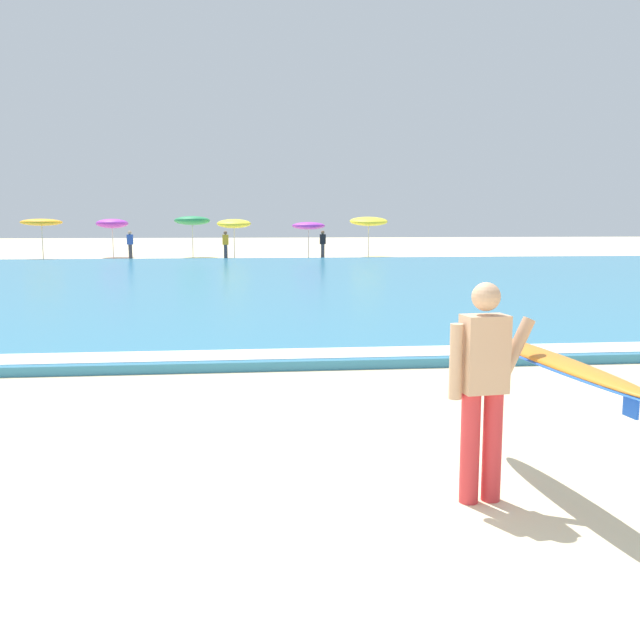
{
  "coord_description": "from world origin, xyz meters",
  "views": [
    {
      "loc": [
        0.03,
        -4.94,
        2.2
      ],
      "look_at": [
        0.84,
        2.69,
        1.1
      ],
      "focal_mm": 39.52,
      "sensor_mm": 36.0,
      "label": 1
    }
  ],
  "objects_px": {
    "beach_umbrella_1": "(112,224)",
    "beach_umbrella_5": "(369,221)",
    "beach_umbrella_0": "(41,222)",
    "beach_umbrella_4": "(308,226)",
    "surfer_with_board": "(514,371)",
    "beach_umbrella_3": "(234,224)",
    "beachgoer_near_row_mid": "(323,244)",
    "beachgoer_near_row_right": "(226,245)",
    "beach_umbrella_2": "(192,221)",
    "beachgoer_near_row_left": "(130,244)"
  },
  "relations": [
    {
      "from": "beachgoer_near_row_mid",
      "to": "surfer_with_board",
      "type": "bearing_deg",
      "value": -93.72
    },
    {
      "from": "beach_umbrella_0",
      "to": "beachgoer_near_row_left",
      "type": "relative_size",
      "value": 1.42
    },
    {
      "from": "beach_umbrella_0",
      "to": "beachgoer_near_row_right",
      "type": "bearing_deg",
      "value": -6.29
    },
    {
      "from": "beach_umbrella_3",
      "to": "beachgoer_near_row_left",
      "type": "relative_size",
      "value": 1.43
    },
    {
      "from": "beach_umbrella_3",
      "to": "beach_umbrella_5",
      "type": "height_order",
      "value": "beach_umbrella_5"
    },
    {
      "from": "beach_umbrella_1",
      "to": "beach_umbrella_2",
      "type": "distance_m",
      "value": 4.67
    },
    {
      "from": "beach_umbrella_3",
      "to": "beachgoer_near_row_left",
      "type": "distance_m",
      "value": 5.82
    },
    {
      "from": "beachgoer_near_row_mid",
      "to": "beachgoer_near_row_right",
      "type": "xyz_separation_m",
      "value": [
        -5.3,
        -0.45,
        0.0
      ]
    },
    {
      "from": "beach_umbrella_1",
      "to": "beach_umbrella_0",
      "type": "bearing_deg",
      "value": -138.87
    },
    {
      "from": "beach_umbrella_0",
      "to": "beachgoer_near_row_left",
      "type": "xyz_separation_m",
      "value": [
        4.63,
        -0.17,
        -1.19
      ]
    },
    {
      "from": "surfer_with_board",
      "to": "beach_umbrella_5",
      "type": "height_order",
      "value": "beach_umbrella_5"
    },
    {
      "from": "surfer_with_board",
      "to": "beach_umbrella_0",
      "type": "height_order",
      "value": "beach_umbrella_0"
    },
    {
      "from": "beachgoer_near_row_left",
      "to": "surfer_with_board",
      "type": "bearing_deg",
      "value": -76.33
    },
    {
      "from": "beachgoer_near_row_left",
      "to": "beach_umbrella_2",
      "type": "bearing_deg",
      "value": 36.39
    },
    {
      "from": "beach_umbrella_1",
      "to": "beach_umbrella_4",
      "type": "relative_size",
      "value": 1.09
    },
    {
      "from": "beachgoer_near_row_mid",
      "to": "beach_umbrella_3",
      "type": "bearing_deg",
      "value": 161.03
    },
    {
      "from": "beach_umbrella_5",
      "to": "beach_umbrella_3",
      "type": "bearing_deg",
      "value": -174.57
    },
    {
      "from": "beach_umbrella_3",
      "to": "beach_umbrella_5",
      "type": "relative_size",
      "value": 0.94
    },
    {
      "from": "surfer_with_board",
      "to": "beachgoer_near_row_mid",
      "type": "height_order",
      "value": "surfer_with_board"
    },
    {
      "from": "beachgoer_near_row_right",
      "to": "surfer_with_board",
      "type": "bearing_deg",
      "value": -84.62
    },
    {
      "from": "beach_umbrella_0",
      "to": "beach_umbrella_3",
      "type": "height_order",
      "value": "beach_umbrella_3"
    },
    {
      "from": "beachgoer_near_row_mid",
      "to": "beachgoer_near_row_right",
      "type": "distance_m",
      "value": 5.32
    },
    {
      "from": "beach_umbrella_1",
      "to": "beach_umbrella_4",
      "type": "distance_m",
      "value": 11.44
    },
    {
      "from": "beach_umbrella_0",
      "to": "beachgoer_near_row_right",
      "type": "relative_size",
      "value": 1.42
    },
    {
      "from": "beach_umbrella_3",
      "to": "beachgoer_near_row_right",
      "type": "xyz_separation_m",
      "value": [
        -0.43,
        -2.13,
        -1.11
      ]
    },
    {
      "from": "beachgoer_near_row_mid",
      "to": "beachgoer_near_row_right",
      "type": "bearing_deg",
      "value": -175.1
    },
    {
      "from": "beach_umbrella_2",
      "to": "beach_umbrella_1",
      "type": "bearing_deg",
      "value": 172.46
    },
    {
      "from": "beach_umbrella_1",
      "to": "beach_umbrella_2",
      "type": "relative_size",
      "value": 0.92
    },
    {
      "from": "beachgoer_near_row_mid",
      "to": "beach_umbrella_4",
      "type": "bearing_deg",
      "value": 121.33
    },
    {
      "from": "surfer_with_board",
      "to": "beach_umbrella_2",
      "type": "height_order",
      "value": "beach_umbrella_2"
    },
    {
      "from": "beach_umbrella_2",
      "to": "beachgoer_near_row_mid",
      "type": "height_order",
      "value": "beach_umbrella_2"
    },
    {
      "from": "surfer_with_board",
      "to": "beach_umbrella_3",
      "type": "xyz_separation_m",
      "value": [
        -2.69,
        35.23,
        0.92
      ]
    },
    {
      "from": "beach_umbrella_1",
      "to": "beach_umbrella_5",
      "type": "relative_size",
      "value": 0.92
    },
    {
      "from": "beach_umbrella_1",
      "to": "beachgoer_near_row_left",
      "type": "distance_m",
      "value": 3.47
    },
    {
      "from": "beach_umbrella_0",
      "to": "beach_umbrella_4",
      "type": "bearing_deg",
      "value": 2.0
    },
    {
      "from": "beachgoer_near_row_mid",
      "to": "beach_umbrella_5",
      "type": "bearing_deg",
      "value": 39.09
    },
    {
      "from": "beachgoer_near_row_right",
      "to": "beach_umbrella_5",
      "type": "bearing_deg",
      "value": 19.14
    },
    {
      "from": "beach_umbrella_1",
      "to": "beachgoer_near_row_left",
      "type": "bearing_deg",
      "value": -63.91
    },
    {
      "from": "beach_umbrella_0",
      "to": "beachgoer_near_row_mid",
      "type": "distance_m",
      "value": 15.14
    },
    {
      "from": "beach_umbrella_2",
      "to": "beach_umbrella_4",
      "type": "bearing_deg",
      "value": -14.19
    },
    {
      "from": "beach_umbrella_1",
      "to": "beach_umbrella_5",
      "type": "bearing_deg",
      "value": -3.8
    },
    {
      "from": "beach_umbrella_1",
      "to": "beach_umbrella_3",
      "type": "relative_size",
      "value": 0.99
    },
    {
      "from": "beach_umbrella_2",
      "to": "beach_umbrella_0",
      "type": "bearing_deg",
      "value": -164.47
    },
    {
      "from": "beach_umbrella_1",
      "to": "beachgoer_near_row_right",
      "type": "relative_size",
      "value": 1.41
    },
    {
      "from": "beach_umbrella_0",
      "to": "beach_umbrella_2",
      "type": "relative_size",
      "value": 0.93
    },
    {
      "from": "beach_umbrella_4",
      "to": "beachgoer_near_row_mid",
      "type": "xyz_separation_m",
      "value": [
        0.69,
        -1.13,
        -0.99
      ]
    },
    {
      "from": "beach_umbrella_3",
      "to": "beachgoer_near_row_mid",
      "type": "bearing_deg",
      "value": -18.97
    },
    {
      "from": "beach_umbrella_1",
      "to": "beach_umbrella_2",
      "type": "bearing_deg",
      "value": -7.54
    },
    {
      "from": "beach_umbrella_5",
      "to": "beachgoer_near_row_right",
      "type": "xyz_separation_m",
      "value": [
        -8.28,
        -2.87,
        -1.23
      ]
    },
    {
      "from": "surfer_with_board",
      "to": "beach_umbrella_2",
      "type": "xyz_separation_m",
      "value": [
        -5.1,
        36.35,
        1.08
      ]
    }
  ]
}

